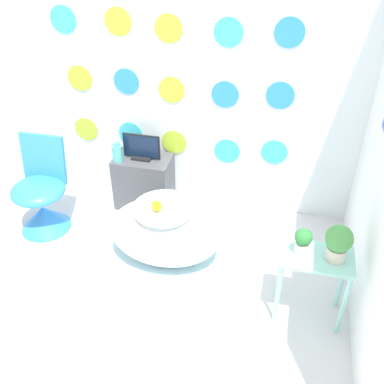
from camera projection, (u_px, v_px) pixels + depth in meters
name	position (u px, v px, depth m)	size (l,w,h in m)	color
ground_plane	(104.00, 354.00, 3.00)	(12.00, 12.00, 0.00)	silver
wall_back_dotted	(174.00, 68.00, 3.75)	(4.22, 0.05, 2.60)	white
rug	(166.00, 265.00, 3.68)	(1.27, 0.94, 0.01)	silver
bathtub	(165.00, 232.00, 3.62)	(0.91, 0.60, 0.52)	white
rubber_duck	(157.00, 205.00, 3.40)	(0.08, 0.09, 0.10)	yellow
chair	(42.00, 202.00, 3.94)	(0.47, 0.47, 0.84)	#338CE0
tv_cabinet	(144.00, 182.00, 4.23)	(0.52, 0.33, 0.51)	#4C4C51
tv	(142.00, 148.00, 4.02)	(0.34, 0.12, 0.24)	black
vase	(118.00, 153.00, 4.00)	(0.10, 0.10, 0.19)	#51B2AD
side_table	(314.00, 269.00, 3.03)	(0.48, 0.30, 0.57)	#99E0D8
potted_plant_left	(303.00, 241.00, 2.91)	(0.12, 0.12, 0.20)	beige
potted_plant_right	(338.00, 242.00, 2.85)	(0.18, 0.18, 0.26)	beige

